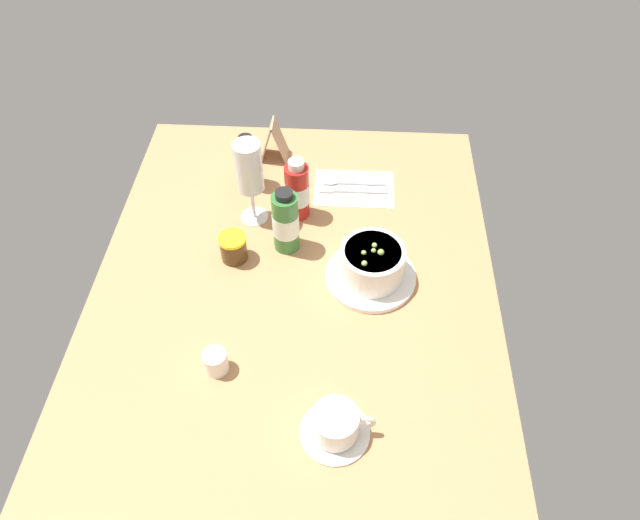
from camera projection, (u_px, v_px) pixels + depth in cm
name	position (u px, v px, depth cm)	size (l,w,h in cm)	color
ground_plane	(294.00, 292.00, 123.01)	(110.00, 84.00, 3.00)	#B27F51
porridge_bowl	(372.00, 265.00, 120.46)	(19.05, 19.05, 9.30)	white
cutlery_setting	(353.00, 188.00, 142.18)	(13.19, 19.14, 0.90)	white
coffee_cup	(336.00, 425.00, 98.51)	(12.14, 12.88, 6.27)	white
creamer_jug	(216.00, 361.00, 107.36)	(5.34, 4.47, 5.35)	white
wine_glass	(249.00, 170.00, 125.50)	(6.33, 6.33, 20.72)	white
jam_jar	(233.00, 247.00, 125.13)	(5.99, 5.99, 6.30)	#4B3218
sauce_bottle_red	(297.00, 191.00, 131.35)	(5.56, 5.56, 15.39)	#B21E19
sauce_bottle_green	(286.00, 222.00, 124.40)	(5.75, 5.75, 15.76)	#337233
sauce_bottle_brown	(248.00, 163.00, 138.87)	(5.25, 5.25, 13.83)	#382314
menu_card	(274.00, 140.00, 146.64)	(6.00, 6.89, 10.43)	tan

